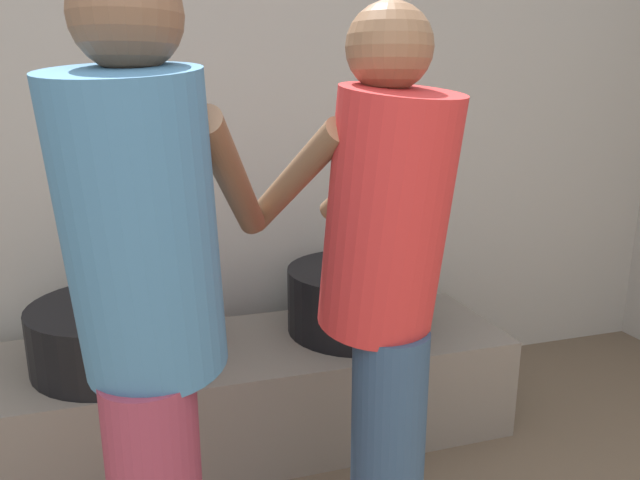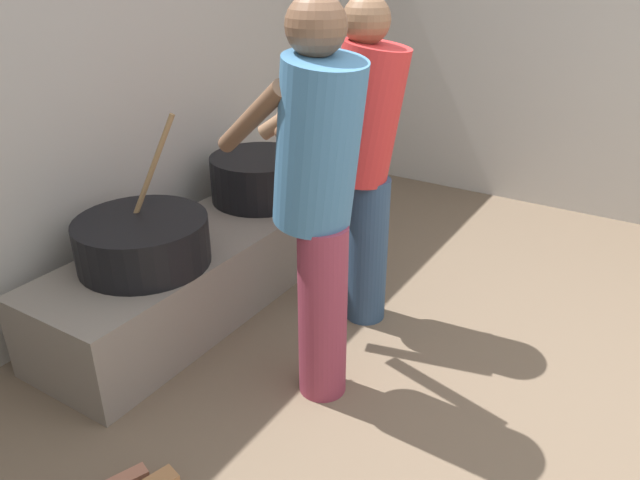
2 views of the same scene
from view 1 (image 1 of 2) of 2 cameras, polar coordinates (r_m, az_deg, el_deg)
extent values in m
cube|color=#ADA8A0|center=(2.58, -18.25, 8.47)|extent=(5.65, 0.20, 2.22)
cube|color=slate|center=(2.37, -7.04, -14.52)|extent=(2.03, 0.60, 0.40)
cylinder|color=black|center=(2.22, -19.11, -8.48)|extent=(0.60, 0.60, 0.22)
cylinder|color=#937047|center=(2.11, -16.97, -0.53)|extent=(0.17, 0.22, 0.51)
cylinder|color=black|center=(2.36, 3.61, -5.73)|extent=(0.56, 0.56, 0.26)
cylinder|color=teal|center=(1.21, -17.11, 0.93)|extent=(0.42, 0.47, 0.66)
sphere|color=brown|center=(1.20, -18.45, 20.22)|extent=(0.21, 0.21, 0.21)
cylinder|color=brown|center=(1.38, -8.52, 5.83)|extent=(0.24, 0.46, 0.36)
cylinder|color=brown|center=(1.46, -18.93, 5.71)|extent=(0.24, 0.46, 0.36)
cylinder|color=navy|center=(1.70, 6.61, -20.53)|extent=(0.20, 0.20, 0.75)
cylinder|color=red|center=(1.45, 6.60, 2.49)|extent=(0.40, 0.45, 0.64)
sphere|color=brown|center=(1.43, 6.80, 18.24)|extent=(0.21, 0.21, 0.21)
cylinder|color=brown|center=(1.70, 5.05, 6.52)|extent=(0.20, 0.46, 0.35)
cylinder|color=brown|center=(1.54, -2.78, 5.75)|extent=(0.20, 0.46, 0.35)
camera|label=2|loc=(1.82, -107.10, 7.70)|focal=33.86mm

